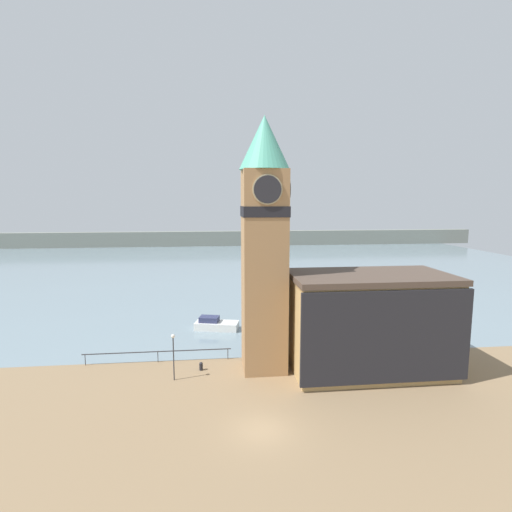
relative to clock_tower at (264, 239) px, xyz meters
name	(u,v)px	position (x,y,z in m)	size (l,w,h in m)	color
ground_plane	(262,430)	(-1.42, -9.95, -11.89)	(160.00, 160.00, 0.00)	#846B4C
water	(225,263)	(-1.42, 62.71, -11.89)	(160.00, 120.00, 0.00)	gray
far_shoreline	(221,238)	(-1.42, 102.71, -9.39)	(180.00, 3.00, 5.00)	gray
pier_railing	(158,352)	(-9.86, 2.46, -10.92)	(13.90, 0.08, 1.09)	#333338
clock_tower	(264,239)	(0.00, 0.00, 0.00)	(4.38, 4.38, 22.42)	#9E754C
pier_building	(369,323)	(9.32, -1.41, -7.44)	(14.20, 7.88, 8.86)	tan
boat_near	(215,324)	(-4.32, 11.79, -11.30)	(5.46, 3.29, 1.54)	silver
mooring_bollard_near	(201,366)	(-5.73, 0.19, -11.49)	(0.34, 0.34, 0.75)	black
lamp_post	(173,348)	(-7.97, -1.60, -9.06)	(0.32, 0.32, 4.07)	#2D2D33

